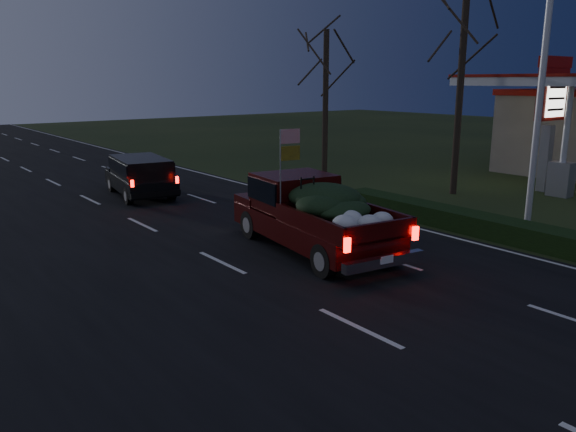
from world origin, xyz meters
TOP-DOWN VIEW (x-y plane):
  - ground at (0.00, 0.00)m, footprint 120.00×120.00m
  - road_asphalt at (0.00, 0.00)m, footprint 14.00×120.00m
  - hedge_row at (7.80, 3.00)m, footprint 1.00×10.00m
  - light_pole at (9.50, 2.00)m, footprint 0.50×0.90m
  - gas_price_pylon at (16.00, 4.99)m, footprint 2.00×0.41m
  - gas_canopy at (18.00, 6.00)m, footprint 7.10×6.10m
  - bare_tree_mid at (12.50, 7.00)m, footprint 3.60×3.60m
  - bare_tree_far at (11.50, 14.00)m, footprint 3.60×3.60m
  - pickup_truck at (2.64, 4.48)m, footprint 2.98×6.01m
  - lead_suv at (1.93, 14.44)m, footprint 2.57×4.77m

SIDE VIEW (x-z plane):
  - ground at x=0.00m, z-range 0.00..0.00m
  - road_asphalt at x=0.00m, z-range 0.00..0.02m
  - hedge_row at x=7.80m, z-range 0.00..0.60m
  - lead_suv at x=1.93m, z-range 0.33..1.64m
  - pickup_truck at x=2.64m, z-range -0.38..2.64m
  - gas_price_pylon at x=16.00m, z-range 0.98..6.56m
  - gas_canopy at x=18.00m, z-range 1.91..6.79m
  - bare_tree_far at x=11.50m, z-range 1.73..8.73m
  - light_pole at x=9.50m, z-range 0.90..10.06m
  - bare_tree_mid at x=12.50m, z-range 2.10..10.60m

